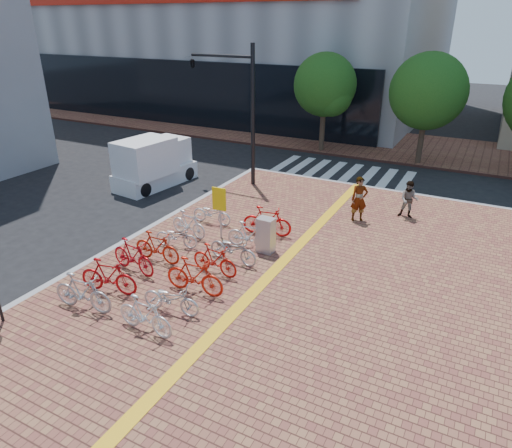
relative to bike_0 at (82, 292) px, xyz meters
The scene contains 27 objects.
ground 3.12m from the bike_0, 51.53° to the left, with size 120.00×120.00×0.00m, color black.
sidewalk 5.58m from the bike_0, 28.28° to the right, with size 14.00×34.00×0.15m, color brown.
tactile_strip 4.72m from the bike_0, 34.08° to the right, with size 0.40×34.00×0.01m, color gold.
kerb_north 15.19m from the bike_0, 71.23° to the left, with size 14.00×0.25×0.15m, color gray.
far_sidewalk 23.46m from the bike_0, 85.39° to the left, with size 70.00×8.00×0.15m, color brown.
crosswalk 16.56m from the bike_0, 81.71° to the left, with size 7.50×4.00×0.01m.
street_trees 21.27m from the bike_0, 70.74° to the left, with size 16.20×4.60×6.35m.
bike_0 is the anchor object (origin of this frame).
bike_1 1.02m from the bike_0, 90.35° to the left, with size 0.54×1.90×1.14m, color #9F0B0F.
bike_2 2.36m from the bike_0, 95.23° to the left, with size 0.54×1.92×1.15m, color #AB0C15.
bike_3 3.28m from the bike_0, 89.61° to the left, with size 0.51×1.82×1.09m, color #AA1E0C.
bike_4 4.48m from the bike_0, 90.74° to the left, with size 0.57×1.63×0.86m, color silver.
bike_5 5.46m from the bike_0, 92.18° to the left, with size 0.48×1.68×1.01m, color silver.
bike_6 6.86m from the bike_0, 90.42° to the left, with size 0.60×1.73×0.91m, color silver.
bike_7 2.26m from the bike_0, ahead, with size 0.51×1.80×1.08m, color silver.
bike_8 2.54m from the bike_0, 24.75° to the left, with size 0.62×1.77×0.93m, color #B0B0B5.
bike_9 3.21m from the bike_0, 43.96° to the left, with size 0.55×1.95×1.17m, color red.
bike_10 4.14m from the bike_0, 57.36° to the left, with size 0.49×1.73×1.04m, color #B0150C.
bike_11 5.05m from the bike_0, 62.13° to the left, with size 0.66×1.89×1.00m, color #A4A4A8.
bike_12 6.10m from the bike_0, 67.46° to the left, with size 0.48×1.70×1.02m, color silver.
bike_13 7.35m from the bike_0, 70.74° to the left, with size 0.55×1.94×1.16m, color red.
pedestrian_a 11.23m from the bike_0, 62.74° to the left, with size 0.68×0.45×1.87m, color gray.
pedestrian_b 13.21m from the bike_0, 58.46° to the left, with size 0.77×0.60×1.59m, color #474E5B.
utility_box 6.42m from the bike_0, 62.06° to the left, with size 0.60×0.43×1.30m, color #AEAEB2.
yellow_sign 6.01m from the bike_0, 80.59° to the left, with size 0.55×0.14×2.04m.
traffic_light_pole 12.92m from the bike_0, 101.48° to the left, with size 3.61×1.39×6.72m.
box_truck 11.33m from the bike_0, 118.99° to the left, with size 2.40×4.55×2.52m.
Camera 1 is at (7.61, -9.84, 7.82)m, focal length 32.00 mm.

